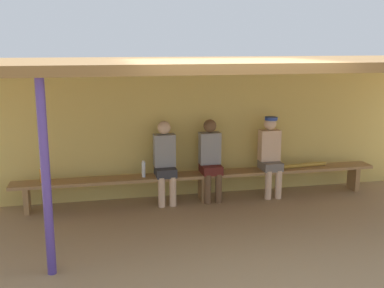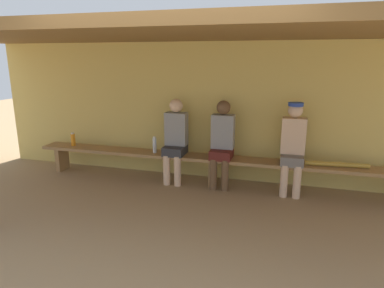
% 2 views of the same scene
% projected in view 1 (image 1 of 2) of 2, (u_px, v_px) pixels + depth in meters
% --- Properties ---
extents(ground_plane, '(24.00, 24.00, 0.00)m').
position_uv_depth(ground_plane, '(229.00, 237.00, 6.29)').
color(ground_plane, '#9E7F59').
extents(back_wall, '(8.00, 0.20, 2.20)m').
position_uv_depth(back_wall, '(196.00, 130.00, 7.97)').
color(back_wall, '#D8BC60').
rests_on(back_wall, ground).
extents(dugout_roof, '(8.00, 2.80, 0.12)m').
position_uv_depth(dugout_roof, '(217.00, 64.00, 6.48)').
color(dugout_roof, brown).
rests_on(dugout_roof, back_wall).
extents(support_post, '(0.10, 0.10, 2.20)m').
position_uv_depth(support_post, '(46.00, 180.00, 5.06)').
color(support_post, '#4C388C').
rests_on(support_post, ground).
extents(bench, '(6.00, 0.36, 0.46)m').
position_uv_depth(bench, '(202.00, 177.00, 7.69)').
color(bench, '#9E7547').
rests_on(bench, ground).
extents(player_leftmost, '(0.34, 0.42, 1.34)m').
position_uv_depth(player_leftmost, '(165.00, 159.00, 7.49)').
color(player_leftmost, '#333338').
rests_on(player_leftmost, ground).
extents(player_in_white, '(0.34, 0.42, 1.34)m').
position_uv_depth(player_in_white, '(270.00, 153.00, 7.86)').
color(player_in_white, slate).
rests_on(player_in_white, ground).
extents(player_middle, '(0.34, 0.42, 1.34)m').
position_uv_depth(player_middle, '(211.00, 157.00, 7.65)').
color(player_middle, '#591E19').
rests_on(player_middle, ground).
extents(water_bottle_blue, '(0.06, 0.06, 0.27)m').
position_uv_depth(water_bottle_blue, '(144.00, 169.00, 7.43)').
color(water_bottle_blue, silver).
rests_on(water_bottle_blue, bench).
extents(water_bottle_clear, '(0.07, 0.07, 0.23)m').
position_uv_depth(water_bottle_clear, '(42.00, 175.00, 7.14)').
color(water_bottle_clear, orange).
rests_on(water_bottle_clear, bench).
extents(baseball_bat, '(0.87, 0.14, 0.07)m').
position_uv_depth(baseball_bat, '(303.00, 165.00, 8.04)').
color(baseball_bat, '#B28C33').
rests_on(baseball_bat, bench).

